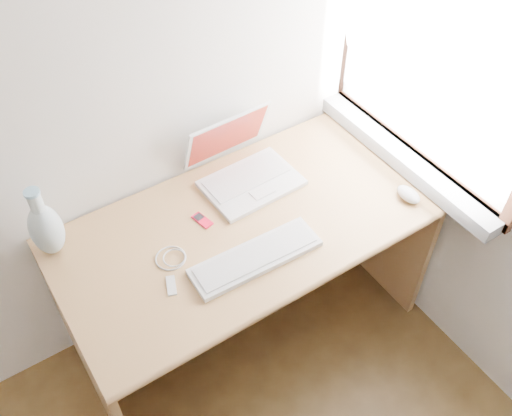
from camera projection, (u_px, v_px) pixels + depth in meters
window at (434, 46)px, 1.93m from camera, size 0.11×0.99×1.10m
desk at (237, 244)px, 2.30m from camera, size 1.42×0.71×0.75m
laptop at (245, 167)px, 2.21m from camera, size 0.37×0.31×0.25m
external_keyboard at (256, 257)px, 1.96m from camera, size 0.47×0.16×0.02m
mouse at (408, 194)px, 2.16m from camera, size 0.06×0.11×0.04m
ipod at (202, 220)px, 2.09m from camera, size 0.05×0.09×0.01m
cable_coil at (171, 258)px, 1.97m from camera, size 0.12×0.12×0.01m
remote at (171, 285)px, 1.89m from camera, size 0.06×0.08×0.01m
vase at (46, 228)px, 1.91m from camera, size 0.11×0.11×0.29m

